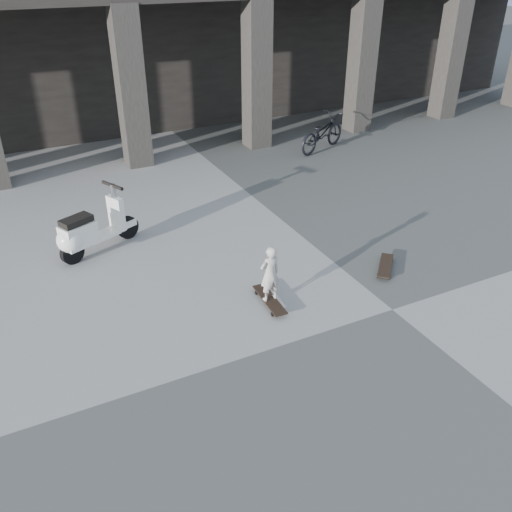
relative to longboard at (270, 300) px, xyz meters
name	(u,v)px	position (x,y,z in m)	size (l,w,h in m)	color
ground	(392,310)	(1.71, -1.04, -0.08)	(90.00, 90.00, 0.00)	#4C4C49
colonnade	(138,20)	(1.71, 12.73, 2.96)	(28.00, 8.82, 6.00)	black
longboard	(270,300)	(0.00, 0.00, 0.00)	(0.29, 0.97, 0.10)	black
skateboard_spare	(385,266)	(2.39, 0.02, 0.00)	(0.76, 0.79, 0.10)	black
child	(270,274)	(0.00, 0.00, 0.50)	(0.35, 0.23, 0.97)	beige
scooter	(86,233)	(-2.32, 2.94, 0.41)	(1.66, 0.97, 1.24)	black
bicycle	(322,133)	(4.98, 6.26, 0.43)	(0.67, 1.94, 1.02)	black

